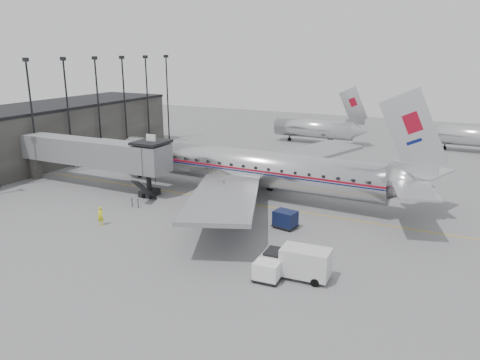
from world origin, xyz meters
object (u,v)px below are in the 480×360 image
(baggage_cart_navy, at_px, (285,219))
(ramp_worker, at_px, (101,216))
(baggage_cart_white, at_px, (267,271))
(airliner, at_px, (249,167))
(service_van, at_px, (297,262))

(baggage_cart_navy, bearing_deg, ramp_worker, -145.63)
(baggage_cart_navy, xyz_separation_m, baggage_cart_white, (2.57, -10.47, -0.09))
(baggage_cart_white, distance_m, ramp_worker, 18.97)
(airliner, relative_size, service_van, 8.10)
(airliner, xyz_separation_m, baggage_cart_white, (10.02, -18.34, -2.48))
(service_van, bearing_deg, baggage_cart_navy, 112.81)
(airliner, distance_m, ramp_worker, 17.45)
(baggage_cart_white, relative_size, ramp_worker, 1.08)
(baggage_cart_navy, distance_m, baggage_cart_white, 10.78)
(airliner, distance_m, service_van, 20.55)
(service_van, height_order, ramp_worker, service_van)
(baggage_cart_navy, relative_size, baggage_cart_white, 1.20)
(baggage_cart_white, bearing_deg, airliner, 115.81)
(baggage_cart_navy, bearing_deg, service_van, -53.68)
(baggage_cart_white, bearing_deg, ramp_worker, 166.93)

